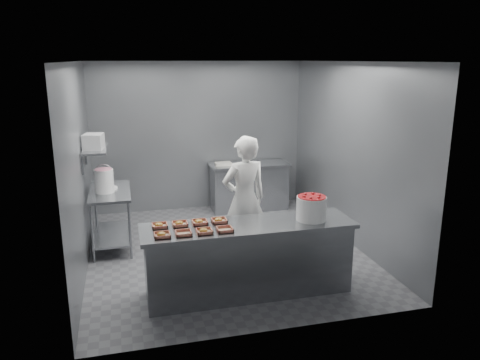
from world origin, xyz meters
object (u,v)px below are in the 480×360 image
object	(u,v)px
tray_2	(204,231)
worker	(244,200)
tray_6	(200,222)
strawberry_tub	(311,207)
back_counter	(249,186)
tray_4	(160,225)
glaze_bucket	(104,180)
tray_3	(225,229)
tray_5	(180,224)
tray_0	(162,235)
tray_1	(184,233)
tray_7	(219,220)
service_counter	(248,258)
appliance	(94,142)
prep_table	(111,210)

from	to	relation	value
tray_2	worker	bearing A→B (deg)	55.39
tray_6	strawberry_tub	world-z (taller)	strawberry_tub
back_counter	worker	world-z (taller)	worker
tray_4	glaze_bucket	world-z (taller)	glaze_bucket
tray_3	worker	distance (m)	1.24
tray_5	tray_6	size ratio (longest dim) A/B	1.00
tray_0	tray_5	size ratio (longest dim) A/B	1.00
tray_3	tray_6	xyz separation A→B (m)	(-0.24, 0.32, 0.00)
tray_1	tray_7	bearing A→B (deg)	33.47
tray_4	tray_7	size ratio (longest dim) A/B	1.00
service_counter	tray_2	distance (m)	0.76
tray_4	tray_0	bearing A→B (deg)	-90.00
appliance	prep_table	bearing A→B (deg)	42.51
tray_1	glaze_bucket	world-z (taller)	glaze_bucket
back_counter	tray_6	xyz separation A→B (m)	(-1.47, -3.09, 0.47)
prep_table	tray_2	xyz separation A→B (m)	(1.08, -2.11, 0.33)
tray_5	strawberry_tub	size ratio (longest dim) A/B	0.51
tray_0	service_counter	bearing A→B (deg)	8.53
tray_1	tray_5	size ratio (longest dim) A/B	1.00
tray_5	strawberry_tub	bearing A→B (deg)	-7.02
service_counter	tray_7	distance (m)	0.60
tray_4	glaze_bucket	xyz separation A→B (m)	(-0.66, 1.72, 0.16)
back_counter	tray_5	world-z (taller)	tray_5
tray_5	glaze_bucket	world-z (taller)	glaze_bucket
prep_table	tray_1	size ratio (longest dim) A/B	6.40
service_counter	tray_6	size ratio (longest dim) A/B	13.88
strawberry_tub	tray_6	bearing A→B (deg)	171.76
tray_0	glaze_bucket	world-z (taller)	glaze_bucket
service_counter	prep_table	size ratio (longest dim) A/B	2.17
tray_2	tray_6	xyz separation A→B (m)	(0.00, 0.32, 0.00)
tray_3	tray_6	world-z (taller)	tray_6
service_counter	tray_3	xyz separation A→B (m)	(-0.33, -0.16, 0.47)
back_counter	tray_5	xyz separation A→B (m)	(-1.71, -3.09, 0.47)
tray_2	tray_0	bearing A→B (deg)	180.00
worker	tray_0	bearing A→B (deg)	30.82
tray_6	glaze_bucket	bearing A→B (deg)	123.68
strawberry_tub	tray_1	bearing A→B (deg)	-175.79
tray_5	service_counter	bearing A→B (deg)	-11.00
back_counter	tray_1	xyz separation A→B (m)	(-1.71, -3.41, 0.47)
service_counter	tray_2	world-z (taller)	tray_2
prep_table	tray_3	xyz separation A→B (m)	(1.32, -2.11, 0.33)
tray_3	tray_7	bearing A→B (deg)	90.55
tray_0	tray_4	bearing A→B (deg)	90.00
tray_2	tray_7	distance (m)	0.40
tray_3	tray_5	xyz separation A→B (m)	(-0.48, 0.32, 0.00)
tray_6	prep_table	bearing A→B (deg)	121.04
tray_3	tray_6	size ratio (longest dim) A/B	1.00
glaze_bucket	tray_5	bearing A→B (deg)	-62.22
service_counter	prep_table	xyz separation A→B (m)	(-1.65, 1.95, 0.14)
tray_2	worker	size ratio (longest dim) A/B	0.10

